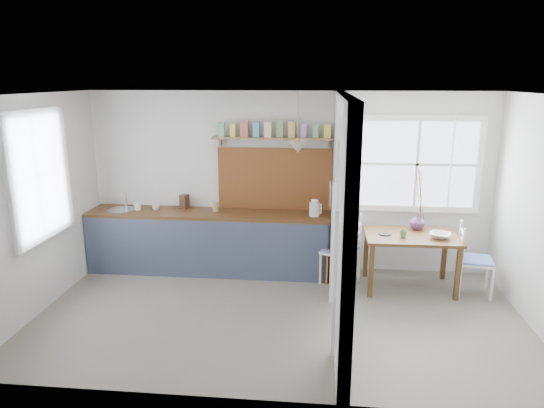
# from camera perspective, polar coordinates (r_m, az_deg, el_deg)

# --- Properties ---
(floor) EXTENTS (5.80, 3.20, 0.01)m
(floor) POSITION_cam_1_polar(r_m,az_deg,el_deg) (5.99, 0.81, -12.94)
(floor) COLOR gray
(floor) RESTS_ON ground
(ceiling) EXTENTS (5.80, 3.20, 0.01)m
(ceiling) POSITION_cam_1_polar(r_m,az_deg,el_deg) (5.31, 0.92, 12.77)
(ceiling) COLOR silver
(ceiling) RESTS_ON walls
(walls) EXTENTS (5.81, 3.21, 2.60)m
(walls) POSITION_cam_1_polar(r_m,az_deg,el_deg) (5.51, 0.86, -0.87)
(walls) COLOR silver
(walls) RESTS_ON floor
(partition) EXTENTS (0.12, 3.20, 2.60)m
(partition) POSITION_cam_1_polar(r_m,az_deg,el_deg) (5.52, 8.18, 0.62)
(partition) COLOR silver
(partition) RESTS_ON floor
(kitchen_window) EXTENTS (0.10, 1.16, 1.50)m
(kitchen_window) POSITION_cam_1_polar(r_m,az_deg,el_deg) (6.34, -25.97, 2.95)
(kitchen_window) COLOR white
(kitchen_window) RESTS_ON walls
(nook_window) EXTENTS (1.76, 0.10, 1.30)m
(nook_window) POSITION_cam_1_polar(r_m,az_deg,el_deg) (7.08, 16.69, 4.49)
(nook_window) COLOR white
(nook_window) RESTS_ON walls
(counter) EXTENTS (3.50, 0.60, 0.90)m
(counter) POSITION_cam_1_polar(r_m,az_deg,el_deg) (7.19, -7.30, -4.30)
(counter) COLOR #542F16
(counter) RESTS_ON floor
(sink) EXTENTS (0.40, 0.40, 0.02)m
(sink) POSITION_cam_1_polar(r_m,az_deg,el_deg) (7.43, -17.28, -0.72)
(sink) COLOR silver
(sink) RESTS_ON counter
(backsplash) EXTENTS (1.65, 0.03, 0.90)m
(backsplash) POSITION_cam_1_polar(r_m,az_deg,el_deg) (7.04, 0.28, 2.98)
(backsplash) COLOR brown
(backsplash) RESTS_ON walls
(shelf) EXTENTS (1.75, 0.20, 0.21)m
(shelf) POSITION_cam_1_polar(r_m,az_deg,el_deg) (6.85, 0.22, 8.25)
(shelf) COLOR #836E4D
(shelf) RESTS_ON walls
(pendant_lamp) EXTENTS (0.26, 0.26, 0.16)m
(pendant_lamp) POSITION_cam_1_polar(r_m,az_deg,el_deg) (6.51, 3.06, 6.73)
(pendant_lamp) COLOR beige
(pendant_lamp) RESTS_ON ceiling
(utensil_rail) EXTENTS (0.02, 0.50, 0.02)m
(utensil_rail) POSITION_cam_1_polar(r_m,az_deg,el_deg) (6.33, 7.07, 2.47)
(utensil_rail) COLOR silver
(utensil_rail) RESTS_ON partition
(dining_table) EXTENTS (1.22, 0.82, 0.76)m
(dining_table) POSITION_cam_1_polar(r_m,az_deg,el_deg) (6.82, 15.86, -6.50)
(dining_table) COLOR #542F16
(dining_table) RESTS_ON floor
(chair_left) EXTENTS (0.59, 0.59, 0.98)m
(chair_left) POSITION_cam_1_polar(r_m,az_deg,el_deg) (6.75, 8.05, -5.31)
(chair_left) COLOR white
(chair_left) RESTS_ON floor
(chair_right) EXTENTS (0.49, 0.49, 0.94)m
(chair_right) POSITION_cam_1_polar(r_m,az_deg,el_deg) (6.91, 22.85, -6.04)
(chair_right) COLOR white
(chair_right) RESTS_ON floor
(kettle) EXTENTS (0.23, 0.21, 0.23)m
(kettle) POSITION_cam_1_polar(r_m,az_deg,el_deg) (6.77, 5.03, -0.46)
(kettle) COLOR white
(kettle) RESTS_ON counter
(mug_a) EXTENTS (0.15, 0.15, 0.11)m
(mug_a) POSITION_cam_1_polar(r_m,az_deg,el_deg) (7.32, -15.52, -0.28)
(mug_a) COLOR white
(mug_a) RESTS_ON counter
(mug_b) EXTENTS (0.14, 0.14, 0.09)m
(mug_b) POSITION_cam_1_polar(r_m,az_deg,el_deg) (7.28, -13.51, -0.35)
(mug_b) COLOR white
(mug_b) RESTS_ON counter
(knife_block) EXTENTS (0.13, 0.15, 0.21)m
(knife_block) POSITION_cam_1_polar(r_m,az_deg,el_deg) (7.26, -10.27, 0.29)
(knife_block) COLOR #46281C
(knife_block) RESTS_ON counter
(jar) EXTENTS (0.10, 0.10, 0.14)m
(jar) POSITION_cam_1_polar(r_m,az_deg,el_deg) (7.04, -6.66, -0.30)
(jar) COLOR tan
(jar) RESTS_ON counter
(towel_magenta) EXTENTS (0.02, 0.03, 0.51)m
(towel_magenta) POSITION_cam_1_polar(r_m,az_deg,el_deg) (6.74, 6.49, -7.22)
(towel_magenta) COLOR #B51955
(towel_magenta) RESTS_ON counter
(towel_orange) EXTENTS (0.02, 0.03, 0.45)m
(towel_orange) POSITION_cam_1_polar(r_m,az_deg,el_deg) (6.71, 6.48, -7.54)
(towel_orange) COLOR orange
(towel_orange) RESTS_ON counter
(bowl) EXTENTS (0.35, 0.35, 0.07)m
(bowl) POSITION_cam_1_polar(r_m,az_deg,el_deg) (6.68, 19.16, -3.50)
(bowl) COLOR white
(bowl) RESTS_ON dining_table
(table_cup) EXTENTS (0.11, 0.11, 0.09)m
(table_cup) POSITION_cam_1_polar(r_m,az_deg,el_deg) (6.57, 15.19, -3.37)
(table_cup) COLOR #58845D
(table_cup) RESTS_ON dining_table
(plate) EXTENTS (0.23, 0.23, 0.01)m
(plate) POSITION_cam_1_polar(r_m,az_deg,el_deg) (6.62, 13.14, -3.43)
(plate) COLOR black
(plate) RESTS_ON dining_table
(vase) EXTENTS (0.21, 0.21, 0.22)m
(vase) POSITION_cam_1_polar(r_m,az_deg,el_deg) (6.94, 16.74, -1.98)
(vase) COLOR #5A3569
(vase) RESTS_ON dining_table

